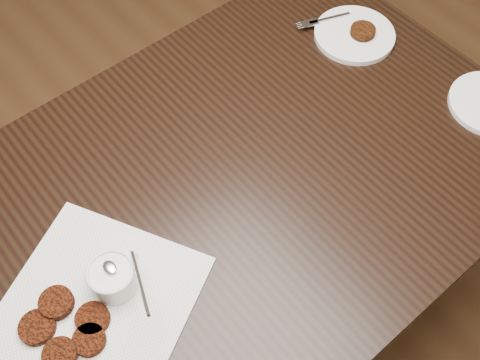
# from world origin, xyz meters

# --- Properties ---
(floor) EXTENTS (4.00, 4.00, 0.00)m
(floor) POSITION_xyz_m (0.00, 0.00, 0.00)
(floor) COLOR #53361C
(floor) RESTS_ON ground
(table) EXTENTS (1.30, 0.83, 0.75)m
(table) POSITION_xyz_m (0.01, 0.04, 0.38)
(table) COLOR black
(table) RESTS_ON floor
(napkin) EXTENTS (0.43, 0.43, 0.00)m
(napkin) POSITION_xyz_m (-0.32, -0.01, 0.75)
(napkin) COLOR white
(napkin) RESTS_ON table
(sauce_ramekin) EXTENTS (0.13, 0.13, 0.12)m
(sauce_ramekin) POSITION_xyz_m (-0.27, 0.00, 0.81)
(sauce_ramekin) COLOR white
(sauce_ramekin) RESTS_ON napkin
(patty_cluster) EXTENTS (0.22, 0.22, 0.02)m
(patty_cluster) POSITION_xyz_m (-0.38, -0.02, 0.76)
(patty_cluster) COLOR #591F0B
(patty_cluster) RESTS_ON napkin
(plate_with_patty) EXTENTS (0.24, 0.24, 0.03)m
(plate_with_patty) POSITION_xyz_m (0.51, 0.17, 0.76)
(plate_with_patty) COLOR white
(plate_with_patty) RESTS_ON table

